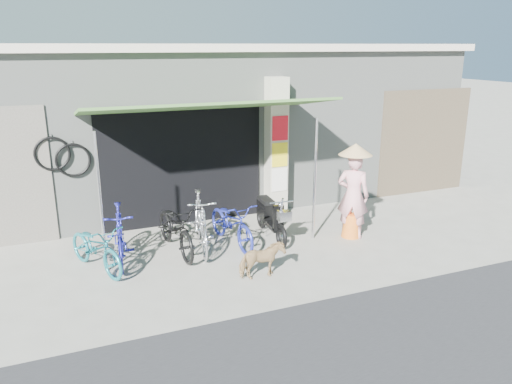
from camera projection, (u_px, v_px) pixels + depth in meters
name	position (u px, v px, depth m)	size (l,w,h in m)	color
ground	(288.00, 260.00, 8.77)	(80.00, 80.00, 0.00)	gray
bicycle_shop	(203.00, 118.00, 12.77)	(12.30, 5.30, 3.66)	gray
shop_pillar	(276.00, 147.00, 10.82)	(0.42, 0.44, 3.00)	beige
awning	(208.00, 108.00, 9.17)	(4.60, 1.88, 2.72)	#3E682E
neighbour_right	(424.00, 142.00, 12.50)	(2.60, 0.06, 2.60)	brown
bike_teal	(96.00, 247.00, 8.26)	(0.55, 1.58, 0.83)	#1A6F79
bike_blue	(120.00, 235.00, 8.57)	(0.47, 1.65, 0.99)	navy
bike_black	(176.00, 227.00, 8.99)	(0.63, 1.80, 0.94)	black
bike_silver	(200.00, 222.00, 9.10)	(0.50, 1.78, 1.07)	silver
bike_navy	(232.00, 223.00, 9.34)	(0.57, 1.65, 0.87)	navy
street_dog	(262.00, 260.00, 8.01)	(0.33, 0.73, 0.61)	tan
moped	(270.00, 217.00, 9.72)	(0.46, 1.61, 0.91)	black
nun	(353.00, 192.00, 9.60)	(0.73, 0.71, 1.87)	pink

